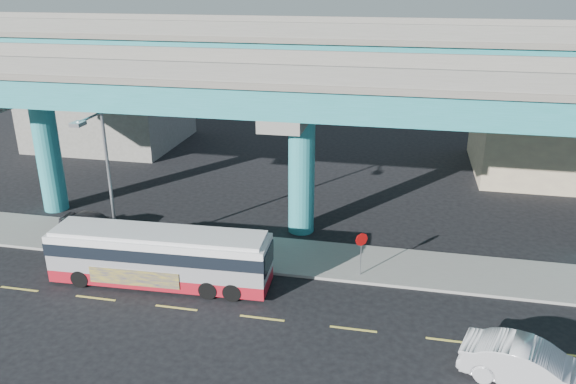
% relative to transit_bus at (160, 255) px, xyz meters
% --- Properties ---
extents(ground, '(120.00, 120.00, 0.00)m').
position_rel_transit_bus_xyz_m(ground, '(5.53, -1.68, -1.50)').
color(ground, black).
rests_on(ground, ground).
extents(sidewalk, '(70.00, 4.00, 0.15)m').
position_rel_transit_bus_xyz_m(sidewalk, '(5.53, 3.82, -1.43)').
color(sidewalk, gray).
rests_on(sidewalk, ground).
extents(lane_markings, '(58.00, 0.12, 0.01)m').
position_rel_transit_bus_xyz_m(lane_markings, '(5.53, -1.98, -1.50)').
color(lane_markings, '#D8C64C').
rests_on(lane_markings, ground).
extents(viaduct, '(52.00, 12.40, 11.70)m').
position_rel_transit_bus_xyz_m(viaduct, '(5.53, 7.42, 7.64)').
color(viaduct, '#1F7875').
rests_on(viaduct, ground).
extents(building_concrete, '(12.00, 10.00, 9.00)m').
position_rel_transit_bus_xyz_m(building_concrete, '(-14.47, 22.32, 3.00)').
color(building_concrete, gray).
rests_on(building_concrete, ground).
extents(transit_bus, '(10.79, 2.72, 2.74)m').
position_rel_transit_bus_xyz_m(transit_bus, '(0.00, 0.00, 0.00)').
color(transit_bus, maroon).
rests_on(transit_bus, ground).
extents(sedan, '(4.55, 5.93, 1.63)m').
position_rel_transit_bus_xyz_m(sedan, '(16.15, -4.11, -0.69)').
color(sedan, silver).
rests_on(sedan, ground).
extents(parked_car, '(2.83, 4.52, 1.37)m').
position_rel_transit_bus_xyz_m(parked_car, '(-5.84, 3.93, -0.67)').
color(parked_car, '#2D2C31').
rests_on(parked_car, sidewalk).
extents(street_lamp, '(0.50, 2.55, 7.84)m').
position_rel_transit_bus_xyz_m(street_lamp, '(-3.56, 1.75, 3.73)').
color(street_lamp, gray).
rests_on(street_lamp, sidewalk).
extents(stop_sign, '(0.57, 0.43, 2.28)m').
position_rel_transit_bus_xyz_m(stop_sign, '(9.40, 2.50, 0.26)').
color(stop_sign, gray).
rests_on(stop_sign, sidewalk).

